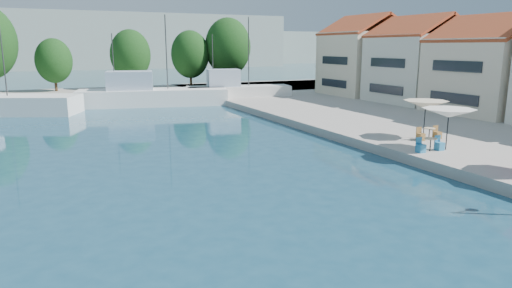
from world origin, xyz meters
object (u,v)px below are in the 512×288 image
trawler_03 (149,96)px  umbrella_white (449,113)px  umbrella_cream (426,104)px  trawler_04 (236,92)px

trawler_03 → umbrella_white: size_ratio=5.56×
umbrella_cream → trawler_04: bearing=92.9°
trawler_03 → trawler_04: size_ratio=1.31×
trawler_04 → umbrella_cream: 28.83m
trawler_03 → umbrella_cream: trawler_03 is taller
trawler_04 → umbrella_white: size_ratio=4.25×
umbrella_cream → trawler_03: bearing=112.3°
trawler_03 → umbrella_white: 33.66m
trawler_03 → umbrella_cream: size_ratio=5.85×
umbrella_white → umbrella_cream: (1.43, 3.21, 0.05)m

